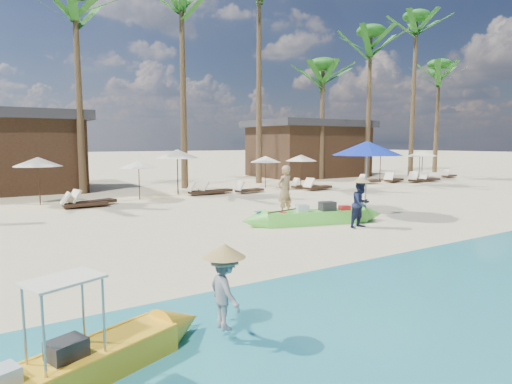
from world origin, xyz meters
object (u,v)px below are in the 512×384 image
green_canoe (315,217)px  blue_umbrella (367,148)px  tourist (285,191)px  yellow_canoe (51,379)px

green_canoe → blue_umbrella: size_ratio=2.02×
tourist → green_canoe: bearing=77.6°
yellow_canoe → tourist: (8.48, 7.71, 0.71)m
tourist → blue_umbrella: bearing=138.0°
green_canoe → blue_umbrella: (2.54, 0.26, 2.19)m
blue_umbrella → tourist: bearing=149.4°
blue_umbrella → yellow_canoe: bearing=-150.5°
green_canoe → yellow_canoe: 10.35m
green_canoe → blue_umbrella: blue_umbrella is taller
green_canoe → yellow_canoe: yellow_canoe is taller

